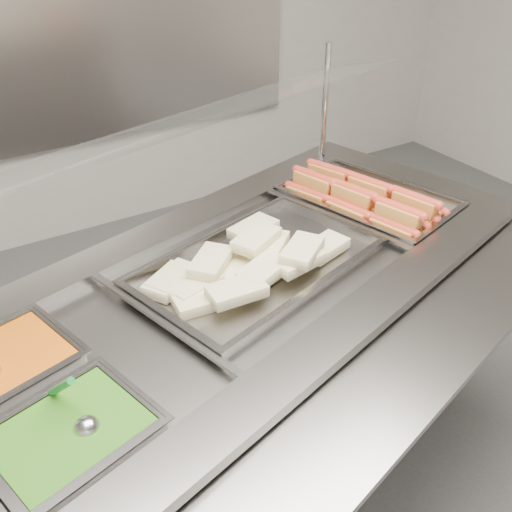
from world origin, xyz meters
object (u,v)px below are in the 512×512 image
steam_counter (245,385)px  serving_spoon (82,421)px  sneeze_guard (184,126)px  pan_hotdogs (367,207)px  pan_wraps (258,269)px

steam_counter → serving_spoon: serving_spoon is taller
sneeze_guard → steam_counter: bearing=-74.7°
pan_hotdogs → serving_spoon: serving_spoon is taller
sneeze_guard → pan_hotdogs: sneeze_guard is taller
steam_counter → pan_wraps: 0.44m
steam_counter → sneeze_guard: size_ratio=1.22×
steam_counter → sneeze_guard: 0.88m
steam_counter → serving_spoon: size_ratio=12.13×
steam_counter → serving_spoon: 0.81m
pan_hotdogs → pan_wraps: (-0.57, -0.15, 0.02)m
steam_counter → pan_wraps: pan_wraps is taller
sneeze_guard → pan_hotdogs: bearing=-4.0°
pan_hotdogs → serving_spoon: 1.30m
serving_spoon → sneeze_guard: bearing=46.2°
steam_counter → pan_wraps: (0.06, 0.02, 0.44)m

